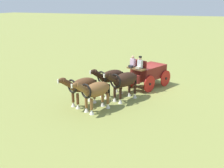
# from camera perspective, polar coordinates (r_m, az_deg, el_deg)

# --- Properties ---
(ground_plane) EXTENTS (220.00, 220.00, 0.00)m
(ground_plane) POSITION_cam_1_polar(r_m,az_deg,el_deg) (21.61, 7.75, -0.52)
(ground_plane) COLOR olive
(show_wagon) EXTENTS (5.58, 3.08, 2.75)m
(show_wagon) POSITION_cam_1_polar(r_m,az_deg,el_deg) (21.14, 7.60, 2.49)
(show_wagon) COLOR maroon
(show_wagon) RESTS_ON ground
(draft_horse_rear_near) EXTENTS (3.09, 1.75, 2.28)m
(draft_horse_rear_near) POSITION_cam_1_polar(r_m,az_deg,el_deg) (18.08, 2.55, 0.71)
(draft_horse_rear_near) COLOR #331E14
(draft_horse_rear_near) RESTS_ON ground
(draft_horse_rear_off) EXTENTS (3.06, 1.70, 2.25)m
(draft_horse_rear_off) POSITION_cam_1_polar(r_m,az_deg,el_deg) (18.93, -0.41, 1.43)
(draft_horse_rear_off) COLOR #331E14
(draft_horse_rear_off) RESTS_ON ground
(draft_horse_lead_near) EXTENTS (2.90, 1.65, 2.18)m
(draft_horse_lead_near) POSITION_cam_1_polar(r_m,az_deg,el_deg) (16.34, -3.60, -1.45)
(draft_horse_lead_near) COLOR brown
(draft_horse_lead_near) RESTS_ON ground
(draft_horse_lead_off) EXTENTS (2.95, 1.66, 2.19)m
(draft_horse_lead_off) POSITION_cam_1_polar(r_m,az_deg,el_deg) (17.28, -6.50, -0.45)
(draft_horse_lead_off) COLOR brown
(draft_horse_lead_off) RESTS_ON ground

